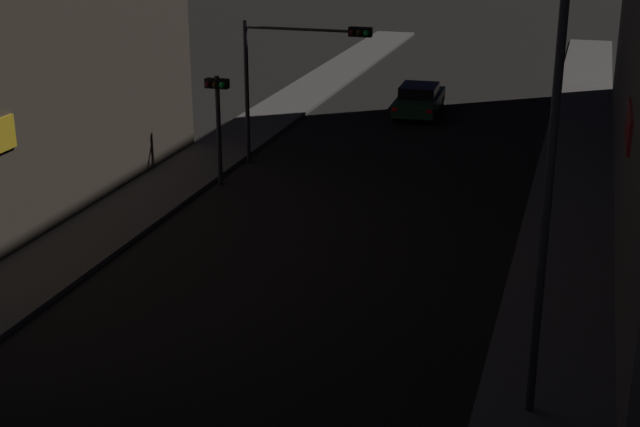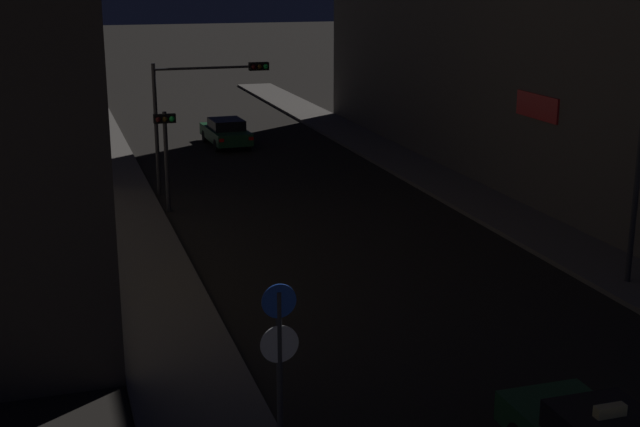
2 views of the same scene
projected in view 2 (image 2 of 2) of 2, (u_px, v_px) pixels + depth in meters
name	position (u px, v px, depth m)	size (l,w,h in m)	color
sidewalk_left	(118.00, 191.00, 35.92)	(2.65, 64.80, 0.15)	#5B5651
sidewalk_right	(418.00, 170.00, 39.72)	(2.65, 64.80, 0.15)	#5B5651
far_car	(226.00, 132.00, 45.32)	(1.97, 4.52, 1.42)	#1E512D
traffic_light_overhead	(201.00, 98.00, 35.08)	(4.69, 0.42, 5.27)	#2D2D33
traffic_light_left_kerb	(166.00, 141.00, 32.35)	(0.80, 0.42, 3.77)	#2D2D33
sign_pole_left	(280.00, 371.00, 14.24)	(0.64, 0.10, 3.80)	#2D2D33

